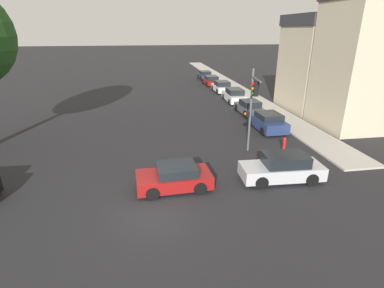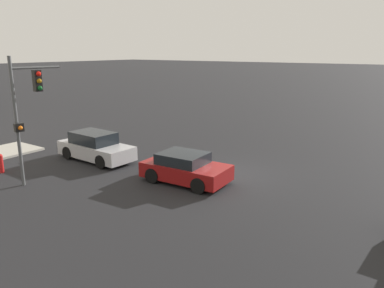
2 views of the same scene
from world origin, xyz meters
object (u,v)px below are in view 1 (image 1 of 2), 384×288
object	(u,v)px
crossing_car_2	(174,177)
parked_car_4	(211,81)
parked_car_3	(222,87)
traffic_signal	(252,101)
fire_hydrant	(284,144)
parked_car_5	(205,75)
parked_car_2	(234,95)
parked_car_0	(268,122)
parked_car_1	(249,107)
crossing_car_1	(282,168)

from	to	relation	value
crossing_car_2	parked_car_4	world-z (taller)	parked_car_4
parked_car_3	traffic_signal	bearing A→B (deg)	168.89
parked_car_4	fire_hydrant	size ratio (longest dim) A/B	4.50
traffic_signal	parked_car_5	distance (m)	31.51
parked_car_2	parked_car_5	bearing A→B (deg)	1.25
crossing_car_2	parked_car_3	xyz separation A→B (m)	(8.79, 24.33, 0.05)
parked_car_3	parked_car_0	bearing A→B (deg)	177.44
parked_car_3	parked_car_5	xyz separation A→B (m)	(-0.06, 10.76, -0.03)
parked_car_0	fire_hydrant	distance (m)	4.43
traffic_signal	fire_hydrant	distance (m)	3.99
parked_car_4	parked_car_5	xyz separation A→B (m)	(0.18, 5.41, -0.00)
crossing_car_2	parked_car_3	size ratio (longest dim) A/B	0.99
crossing_car_2	parked_car_5	world-z (taller)	parked_car_5
parked_car_1	crossing_car_2	bearing A→B (deg)	144.66
parked_car_4	fire_hydrant	bearing A→B (deg)	177.09
parked_car_1	parked_car_3	distance (m)	10.95
traffic_signal	parked_car_1	xyz separation A→B (m)	(3.35, 9.49, -2.91)
parked_car_3	parked_car_4	world-z (taller)	parked_car_3
fire_hydrant	parked_car_4	bearing A→B (deg)	88.57
parked_car_2	parked_car_4	world-z (taller)	parked_car_2
traffic_signal	fire_hydrant	world-z (taller)	traffic_signal
parked_car_5	fire_hydrant	distance (m)	31.10
parked_car_0	parked_car_3	world-z (taller)	parked_car_0
parked_car_2	parked_car_5	xyz separation A→B (m)	(-0.06, 16.35, -0.05)
crossing_car_2	parked_car_3	bearing A→B (deg)	-113.10
parked_car_2	fire_hydrant	world-z (taller)	parked_car_2
parked_car_5	fire_hydrant	bearing A→B (deg)	177.97
parked_car_0	parked_car_1	world-z (taller)	parked_car_0
crossing_car_2	fire_hydrant	xyz separation A→B (m)	(7.91, 4.01, -0.14)
crossing_car_1	parked_car_1	size ratio (longest dim) A/B	1.14
crossing_car_2	parked_car_4	size ratio (longest dim) A/B	0.94
parked_car_0	parked_car_4	size ratio (longest dim) A/B	0.99
parked_car_2	parked_car_4	bearing A→B (deg)	2.30
parked_car_1	parked_car_5	world-z (taller)	parked_car_5
parked_car_1	traffic_signal	bearing A→B (deg)	158.28
parked_car_0	parked_car_4	world-z (taller)	parked_car_0
parked_car_0	parked_car_4	xyz separation A→B (m)	(0.03, 21.28, -0.04)
traffic_signal	crossing_car_2	bearing A→B (deg)	43.99
crossing_car_1	parked_car_3	xyz separation A→B (m)	(2.91, 24.34, -0.02)
traffic_signal	parked_car_3	size ratio (longest dim) A/B	1.39
traffic_signal	parked_car_4	world-z (taller)	traffic_signal
parked_car_4	parked_car_3	bearing A→B (deg)	-178.90
parked_car_1	fire_hydrant	bearing A→B (deg)	172.82
parked_car_1	parked_car_2	world-z (taller)	parked_car_2
parked_car_5	traffic_signal	bearing A→B (deg)	173.33
crossing_car_1	parked_car_5	distance (m)	35.22
parked_car_4	parked_car_0	bearing A→B (deg)	178.44
traffic_signal	parked_car_5	world-z (taller)	traffic_signal
crossing_car_2	parked_car_3	world-z (taller)	parked_car_3
parked_car_2	fire_hydrant	xyz separation A→B (m)	(-0.88, -14.73, -0.21)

